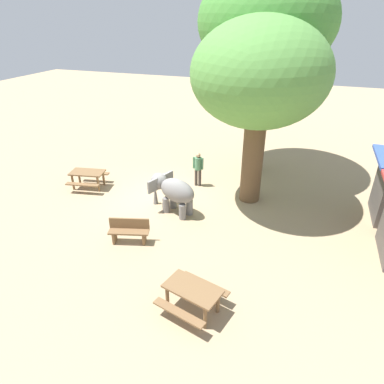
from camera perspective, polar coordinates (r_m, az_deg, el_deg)
ground_plane at (r=14.76m, az=-5.09°, el=-1.02°), size 60.00×60.00×0.00m
elephant at (r=13.32m, az=-3.23°, el=0.26°), size 1.60×2.13×1.48m
person_handler at (r=15.38m, az=1.02°, el=4.29°), size 0.32×0.51×1.62m
shade_tree_main at (r=16.31m, az=12.55°, el=26.05°), size 6.39×5.85×9.08m
shade_tree_secondary at (r=13.19m, az=11.44°, el=18.73°), size 5.54×5.08×7.17m
wooden_bench at (r=11.98m, az=-10.58°, el=-6.33°), size 0.78×1.46×0.88m
picnic_table_near at (r=9.29m, az=0.08°, el=-16.76°), size 1.81×1.83×0.78m
picnic_table_far at (r=16.09m, az=-17.21°, el=2.66°), size 1.74×1.76×0.78m
feed_bucket at (r=16.17m, az=-4.66°, el=2.36°), size 0.36×0.36×0.32m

